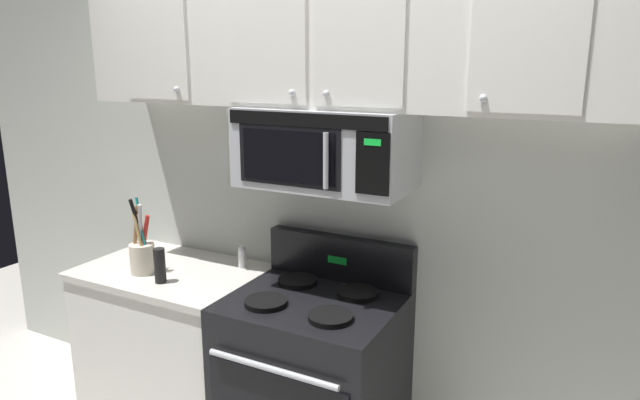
% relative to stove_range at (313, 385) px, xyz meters
% --- Properties ---
extents(back_wall, '(5.20, 0.10, 2.70)m').
position_rel_stove_range_xyz_m(back_wall, '(0.00, 0.37, 0.88)').
color(back_wall, silver).
rests_on(back_wall, ground_plane).
extents(stove_range, '(0.76, 0.69, 1.12)m').
position_rel_stove_range_xyz_m(stove_range, '(0.00, 0.00, 0.00)').
color(stove_range, black).
rests_on(stove_range, ground_plane).
extents(over_range_microwave, '(0.76, 0.43, 0.35)m').
position_rel_stove_range_xyz_m(over_range_microwave, '(-0.00, 0.12, 1.11)').
color(over_range_microwave, '#B7BABF').
extents(upper_cabinets, '(2.50, 0.36, 0.55)m').
position_rel_stove_range_xyz_m(upper_cabinets, '(-0.00, 0.15, 1.56)').
color(upper_cabinets, white).
extents(counter_segment, '(0.93, 0.65, 0.90)m').
position_rel_stove_range_xyz_m(counter_segment, '(-0.84, 0.01, -0.02)').
color(counter_segment, white).
rests_on(counter_segment, ground_plane).
extents(utensil_crock_cream, '(0.12, 0.12, 0.39)m').
position_rel_stove_range_xyz_m(utensil_crock_cream, '(-0.93, -0.11, 0.54)').
color(utensil_crock_cream, beige).
rests_on(utensil_crock_cream, counter_segment).
extents(salt_shaker, '(0.04, 0.04, 0.12)m').
position_rel_stove_range_xyz_m(salt_shaker, '(-0.52, 0.19, 0.49)').
color(salt_shaker, white).
rests_on(salt_shaker, counter_segment).
extents(pepper_mill, '(0.06, 0.06, 0.17)m').
position_rel_stove_range_xyz_m(pepper_mill, '(-0.76, -0.16, 0.52)').
color(pepper_mill, black).
rests_on(pepper_mill, counter_segment).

